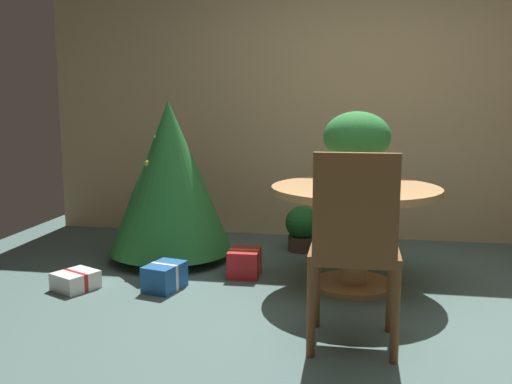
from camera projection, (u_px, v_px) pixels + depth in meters
name	position (u px, v px, depth m)	size (l,w,h in m)	color
ground_plane	(366.00, 326.00, 3.25)	(6.60, 6.60, 0.00)	#4C6660
back_wall_panel	(367.00, 97.00, 5.19)	(6.00, 0.10, 2.60)	tan
round_dining_table	(355.00, 214.00, 3.84)	(1.13, 1.13, 0.70)	#B27F4C
flower_vase	(357.00, 143.00, 3.77)	(0.44, 0.44, 0.50)	#665B51
wooden_chair_near	(355.00, 241.00, 2.85)	(0.45, 0.44, 1.03)	brown
holiday_tree	(170.00, 177.00, 4.51)	(0.98, 0.98, 1.27)	brown
gift_box_blue	(165.00, 277.00, 3.87)	(0.26, 0.33, 0.18)	#1E569E
gift_box_red	(245.00, 263.00, 4.17)	(0.23, 0.26, 0.20)	red
gift_box_cream	(76.00, 280.00, 3.89)	(0.32, 0.34, 0.12)	silver
potted_plant	(302.00, 228.00, 4.86)	(0.29, 0.29, 0.39)	#4C382D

